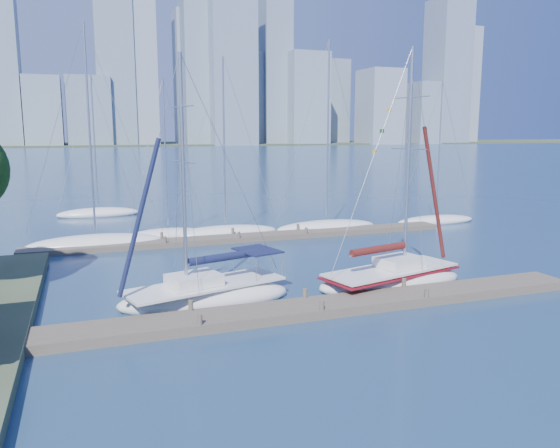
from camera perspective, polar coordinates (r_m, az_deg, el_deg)
name	(u,v)px	position (r m, az deg, el deg)	size (l,w,h in m)	color
ground	(313,313)	(23.36, 3.46, -9.23)	(700.00, 700.00, 0.00)	navy
near_dock	(313,308)	(23.30, 3.47, -8.77)	(26.00, 2.00, 0.40)	brown
far_dock	(250,237)	(38.56, -3.20, -1.40)	(30.00, 1.80, 0.36)	brown
far_shore	(98,145)	(340.48, -18.53, 7.85)	(800.00, 100.00, 1.50)	#38472D
sailboat_navy	(205,284)	(24.50, -7.83, -6.21)	(8.08, 4.45, 11.26)	silver
sailboat_maroon	(392,267)	(27.43, 11.59, -4.44)	(8.10, 4.34, 12.03)	silver
bg_boat_0	(96,243)	(38.05, -18.68, -1.88)	(9.12, 4.50, 14.68)	silver
bg_boat_1	(168,235)	(39.97, -11.61, -1.10)	(6.39, 4.35, 11.47)	silver
bg_boat_2	(226,232)	(40.29, -5.71, -0.84)	(7.88, 2.21, 13.10)	silver
bg_boat_3	(327,227)	(42.46, 4.89, -0.26)	(8.22, 2.33, 14.61)	silver
bg_boat_5	(436,220)	(47.42, 15.98, 0.37)	(7.32, 2.15, 11.88)	silver
bg_boat_6	(98,213)	(52.12, -18.45, 1.09)	(7.48, 4.96, 12.78)	silver
skyline	(135,77)	(313.31, -14.87, 14.61)	(504.22, 51.31, 108.03)	slate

